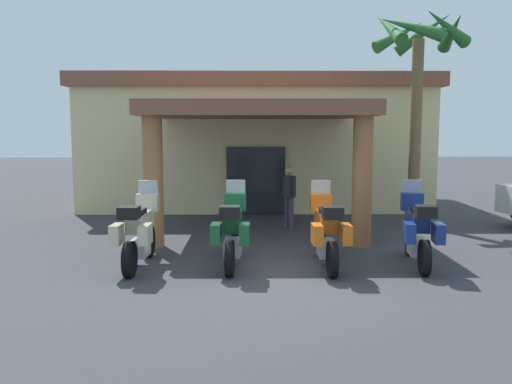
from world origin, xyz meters
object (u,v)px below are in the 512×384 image
object	(u,v)px
motorcycle_cream	(139,231)
motorcycle_blue	(418,230)
palm_tree_near_portico	(419,58)
motorcycle_orange	(326,231)
motorcycle_green	(233,231)
pedestrian	(289,193)
motel_building	(255,140)

from	to	relation	value
motorcycle_cream	motorcycle_blue	bearing A→B (deg)	-87.22
palm_tree_near_portico	motorcycle_orange	bearing A→B (deg)	-125.55
motorcycle_green	motorcycle_blue	distance (m)	3.60
motorcycle_orange	motorcycle_blue	xyz separation A→B (m)	(1.80, 0.05, 0.00)
motorcycle_blue	pedestrian	distance (m)	4.56
motorcycle_cream	motorcycle_orange	size ratio (longest dim) A/B	1.00
motel_building	motorcycle_orange	world-z (taller)	motel_building
motel_building	pedestrian	size ratio (longest dim) A/B	7.11
motorcycle_green	pedestrian	world-z (taller)	pedestrian
motorcycle_orange	palm_tree_near_portico	bearing A→B (deg)	-34.51
pedestrian	motorcycle_blue	bearing A→B (deg)	-93.69
palm_tree_near_portico	motorcycle_cream	bearing A→B (deg)	-147.45
motorcycle_green	palm_tree_near_portico	size ratio (longest dim) A/B	0.37
motorcycle_green	palm_tree_near_portico	xyz separation A→B (m)	(4.99, 4.34, 3.83)
motorcycle_blue	palm_tree_near_portico	size ratio (longest dim) A/B	0.37
motorcycle_orange	motorcycle_green	bearing A→B (deg)	86.95
motorcycle_blue	pedestrian	xyz separation A→B (m)	(-2.11, 4.03, 0.26)
motorcycle_blue	pedestrian	bearing A→B (deg)	36.56
palm_tree_near_portico	motorcycle_blue	bearing A→B (deg)	-107.51
motorcycle_cream	motorcycle_blue	distance (m)	5.40
motorcycle_orange	pedestrian	distance (m)	4.10
motorcycle_cream	palm_tree_near_portico	bearing A→B (deg)	-53.80
motorcycle_green	motorcycle_orange	size ratio (longest dim) A/B	1.00
motorcycle_orange	motorcycle_blue	bearing A→B (deg)	-87.37
motorcycle_green	palm_tree_near_portico	world-z (taller)	palm_tree_near_portico
motorcycle_green	motorcycle_orange	distance (m)	1.80
pedestrian	palm_tree_near_portico	distance (m)	5.02
motel_building	motorcycle_cream	world-z (taller)	motel_building
motorcycle_cream	motorcycle_green	xyz separation A→B (m)	(1.80, -0.00, 0.00)
motel_building	palm_tree_near_portico	bearing A→B (deg)	-46.52
motel_building	motorcycle_green	size ratio (longest dim) A/B	5.34
motorcycle_green	pedestrian	bearing A→B (deg)	-16.56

